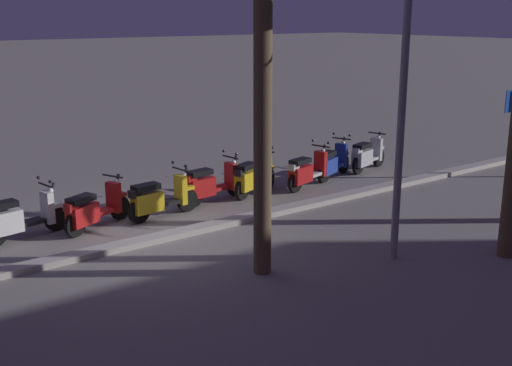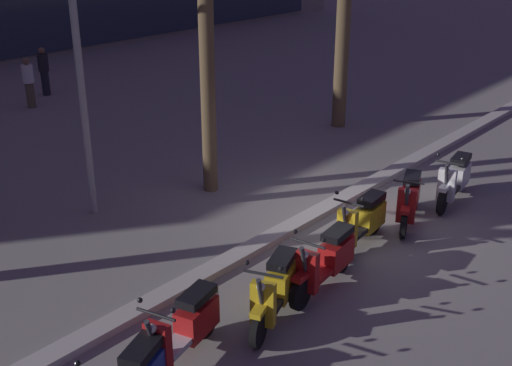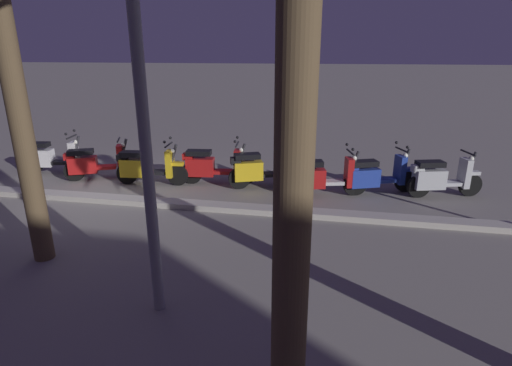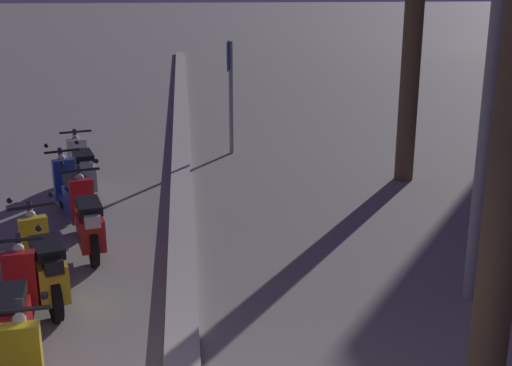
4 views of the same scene
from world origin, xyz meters
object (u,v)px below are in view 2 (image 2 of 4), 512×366
object	(u,v)px
pedestrian_window_shopping	(44,70)
scooter_red_far_back	(409,198)
scooter_red_tail_end	(328,259)
scooter_red_mid_rear	(185,327)
scooter_yellow_mid_front	(276,288)
pedestrian_strolling_near_curb	(29,82)
street_lamp	(74,16)
scooter_white_last_in_row	(455,179)
scooter_yellow_mid_centre	(363,221)

from	to	relation	value
pedestrian_window_shopping	scooter_red_far_back	bearing A→B (deg)	-92.71
scooter_red_tail_end	scooter_red_mid_rear	bearing A→B (deg)	172.33
scooter_yellow_mid_front	scooter_red_far_back	xyz separation A→B (m)	(4.24, 0.16, -0.02)
scooter_red_tail_end	scooter_yellow_mid_front	bearing A→B (deg)	176.87
pedestrian_strolling_near_curb	street_lamp	world-z (taller)	street_lamp
scooter_white_last_in_row	scooter_yellow_mid_centre	bearing A→B (deg)	172.71
scooter_yellow_mid_centre	pedestrian_window_shopping	world-z (taller)	pedestrian_window_shopping
scooter_white_last_in_row	pedestrian_strolling_near_curb	world-z (taller)	pedestrian_strolling_near_curb
scooter_red_far_back	scooter_yellow_mid_front	bearing A→B (deg)	-177.88
scooter_yellow_mid_centre	scooter_white_last_in_row	bearing A→B (deg)	-7.29
scooter_yellow_mid_front	street_lamp	world-z (taller)	street_lamp
pedestrian_window_shopping	pedestrian_strolling_near_curb	bearing A→B (deg)	-139.41
scooter_yellow_mid_front	pedestrian_strolling_near_curb	xyz separation A→B (m)	(3.75, 12.84, 0.35)
scooter_red_tail_end	scooter_red_far_back	xyz separation A→B (m)	(3.04, 0.22, -0.02)
scooter_yellow_mid_front	pedestrian_strolling_near_curb	world-z (taller)	pedestrian_strolling_near_curb
scooter_yellow_mid_centre	scooter_white_last_in_row	size ratio (longest dim) A/B	0.98
pedestrian_window_shopping	street_lamp	xyz separation A→B (m)	(-4.49, -8.82, 3.01)
scooter_red_tail_end	scooter_white_last_in_row	bearing A→B (deg)	-0.35
pedestrian_window_shopping	scooter_red_tail_end	bearing A→B (deg)	-104.87
scooter_red_far_back	scooter_white_last_in_row	world-z (taller)	scooter_white_last_in_row
pedestrian_strolling_near_curb	scooter_yellow_mid_front	bearing A→B (deg)	-106.27
scooter_red_far_back	pedestrian_window_shopping	size ratio (longest dim) A/B	1.11
scooter_red_tail_end	scooter_red_far_back	world-z (taller)	scooter_red_tail_end
scooter_yellow_mid_centre	pedestrian_strolling_near_curb	world-z (taller)	pedestrian_strolling_near_curb
scooter_yellow_mid_front	scooter_red_tail_end	xyz separation A→B (m)	(1.20, -0.07, -0.00)
scooter_white_last_in_row	scooter_yellow_mid_front	bearing A→B (deg)	179.07
scooter_red_mid_rear	pedestrian_window_shopping	xyz separation A→B (m)	(6.40, 13.51, 0.37)
scooter_red_mid_rear	pedestrian_window_shopping	bearing A→B (deg)	64.66
scooter_yellow_mid_front	scooter_yellow_mid_centre	xyz separation A→B (m)	(2.78, 0.28, -0.01)
scooter_red_far_back	street_lamp	world-z (taller)	street_lamp
scooter_yellow_mid_centre	scooter_red_far_back	distance (m)	1.46
scooter_red_tail_end	scooter_red_far_back	distance (m)	3.05
scooter_yellow_mid_front	pedestrian_window_shopping	world-z (taller)	pedestrian_window_shopping
street_lamp	scooter_white_last_in_row	bearing A→B (deg)	-43.79
scooter_red_mid_rear	pedestrian_strolling_near_curb	distance (m)	13.61
scooter_red_mid_rear	scooter_yellow_mid_front	size ratio (longest dim) A/B	1.07
scooter_red_tail_end	scooter_yellow_mid_centre	world-z (taller)	same
scooter_yellow_mid_centre	pedestrian_window_shopping	distance (m)	13.70
scooter_yellow_mid_front	scooter_white_last_in_row	world-z (taller)	same
scooter_red_tail_end	street_lamp	size ratio (longest dim) A/B	0.30
scooter_red_tail_end	pedestrian_window_shopping	distance (m)	14.37
scooter_red_far_back	pedestrian_window_shopping	distance (m)	13.68
scooter_red_mid_rear	scooter_white_last_in_row	world-z (taller)	same
street_lamp	scooter_red_tail_end	bearing A→B (deg)	-80.97
scooter_white_last_in_row	scooter_red_tail_end	bearing A→B (deg)	179.65
scooter_white_last_in_row	street_lamp	world-z (taller)	street_lamp
scooter_yellow_mid_front	scooter_yellow_mid_centre	size ratio (longest dim) A/B	0.92
scooter_yellow_mid_front	scooter_white_last_in_row	size ratio (longest dim) A/B	0.91
scooter_red_mid_rear	scooter_yellow_mid_front	bearing A→B (deg)	-11.19
scooter_white_last_in_row	scooter_red_far_back	bearing A→B (deg)	170.32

